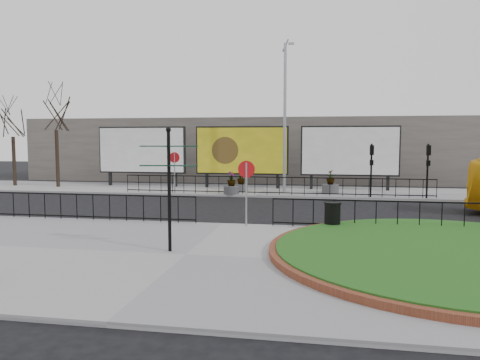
% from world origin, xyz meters
% --- Properties ---
extents(ground, '(90.00, 90.00, 0.00)m').
position_xyz_m(ground, '(0.00, 0.00, 0.00)').
color(ground, black).
rests_on(ground, ground).
extents(pavement_near, '(30.00, 10.00, 0.12)m').
position_xyz_m(pavement_near, '(0.00, -5.00, 0.06)').
color(pavement_near, gray).
rests_on(pavement_near, ground).
extents(pavement_far, '(44.00, 6.00, 0.12)m').
position_xyz_m(pavement_far, '(0.00, 12.00, 0.06)').
color(pavement_far, gray).
rests_on(pavement_far, ground).
extents(brick_edge, '(10.40, 10.40, 0.18)m').
position_xyz_m(brick_edge, '(7.50, -4.00, 0.21)').
color(brick_edge, brown).
rests_on(brick_edge, pavement_near).
extents(grass_lawn, '(10.00, 10.00, 0.22)m').
position_xyz_m(grass_lawn, '(7.50, -4.00, 0.23)').
color(grass_lawn, '#184512').
rests_on(grass_lawn, pavement_near).
extents(railing_near_left, '(10.00, 0.10, 1.10)m').
position_xyz_m(railing_near_left, '(-6.00, -0.30, 0.67)').
color(railing_near_left, black).
rests_on(railing_near_left, pavement_near).
extents(railing_near_right, '(9.00, 0.10, 1.10)m').
position_xyz_m(railing_near_right, '(6.50, -0.30, 0.67)').
color(railing_near_right, black).
rests_on(railing_near_right, pavement_near).
extents(railing_far, '(18.00, 0.10, 1.10)m').
position_xyz_m(railing_far, '(1.00, 9.30, 0.67)').
color(railing_far, black).
rests_on(railing_far, pavement_far).
extents(speed_sign_far, '(0.64, 0.07, 2.47)m').
position_xyz_m(speed_sign_far, '(-5.00, 9.40, 1.92)').
color(speed_sign_far, gray).
rests_on(speed_sign_far, pavement_far).
extents(speed_sign_near, '(0.64, 0.07, 2.47)m').
position_xyz_m(speed_sign_near, '(1.00, -0.40, 1.92)').
color(speed_sign_near, gray).
rests_on(speed_sign_near, pavement_near).
extents(billboard_left, '(6.20, 0.31, 4.10)m').
position_xyz_m(billboard_left, '(-8.50, 12.97, 2.60)').
color(billboard_left, black).
rests_on(billboard_left, pavement_far).
extents(billboard_mid, '(6.20, 0.31, 4.10)m').
position_xyz_m(billboard_mid, '(-1.50, 12.97, 2.60)').
color(billboard_mid, black).
rests_on(billboard_mid, pavement_far).
extents(billboard_right, '(6.20, 0.31, 4.10)m').
position_xyz_m(billboard_right, '(5.50, 12.97, 2.60)').
color(billboard_right, black).
rests_on(billboard_right, pavement_far).
extents(lamp_post, '(0.74, 0.18, 9.23)m').
position_xyz_m(lamp_post, '(1.51, 11.00, 4.83)').
color(lamp_post, gray).
rests_on(lamp_post, pavement_far).
extents(signal_pole_a, '(0.22, 0.26, 3.00)m').
position_xyz_m(signal_pole_a, '(6.50, 9.34, 2.10)').
color(signal_pole_a, black).
rests_on(signal_pole_a, pavement_far).
extents(signal_pole_b, '(0.22, 0.26, 3.00)m').
position_xyz_m(signal_pole_b, '(9.50, 9.34, 2.10)').
color(signal_pole_b, black).
rests_on(signal_pole_b, pavement_far).
extents(tree_left, '(2.00, 2.00, 7.00)m').
position_xyz_m(tree_left, '(-14.00, 11.50, 3.62)').
color(tree_left, '#2D2119').
rests_on(tree_left, pavement_far).
extents(tree_mid, '(2.00, 2.00, 6.20)m').
position_xyz_m(tree_mid, '(-17.50, 11.80, 3.22)').
color(tree_mid, '#2D2119').
rests_on(tree_mid, pavement_far).
extents(building_backdrop, '(40.00, 10.00, 5.00)m').
position_xyz_m(building_backdrop, '(0.00, 22.00, 2.50)').
color(building_backdrop, slate).
rests_on(building_backdrop, ground).
extents(fingerpost_sign, '(1.70, 0.43, 3.63)m').
position_xyz_m(fingerpost_sign, '(-0.58, -4.70, 2.31)').
color(fingerpost_sign, black).
rests_on(fingerpost_sign, pavement_near).
extents(litter_bin, '(0.61, 0.61, 1.01)m').
position_xyz_m(litter_bin, '(4.19, -0.60, 0.63)').
color(litter_bin, black).
rests_on(litter_bin, pavement_near).
extents(planter_a, '(0.92, 0.92, 1.34)m').
position_xyz_m(planter_a, '(-1.50, 9.40, 0.58)').
color(planter_a, '#4C4C4F').
rests_on(planter_a, pavement_far).
extents(planter_b, '(0.84, 0.84, 1.31)m').
position_xyz_m(planter_b, '(-1.20, 11.00, 0.60)').
color(planter_b, '#4C4C4F').
rests_on(planter_b, pavement_far).
extents(planter_c, '(1.00, 1.00, 1.41)m').
position_xyz_m(planter_c, '(4.30, 11.00, 0.59)').
color(planter_c, '#4C4C4F').
rests_on(planter_c, pavement_far).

